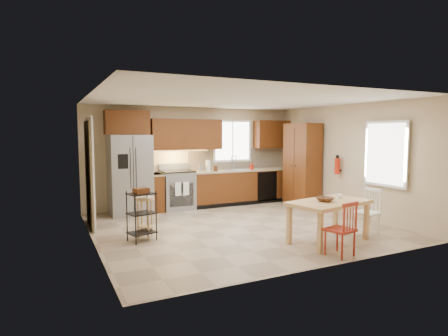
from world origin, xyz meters
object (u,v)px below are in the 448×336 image
dining_table (329,222)px  table_bowl (325,202)px  refrigerator (130,175)px  utility_cart (142,216)px  pantry (302,165)px  chair_white (367,212)px  chair_red (340,229)px  table_jar (339,198)px  fire_extinguisher (337,166)px  range_stove (177,191)px  soap_bottle (252,166)px  bar_stool (145,217)px

dining_table → table_bowl: table_bowl is taller
refrigerator → utility_cart: 2.30m
refrigerator → pantry: pantry is taller
chair_white → table_bowl: bearing=81.1°
chair_red → table_jar: chair_red is taller
refrigerator → table_jar: 4.63m
fire_extinguisher → chair_white: fire_extinguisher is taller
refrigerator → table_bowl: bearing=-55.6°
range_stove → soap_bottle: size_ratio=4.82×
fire_extinguisher → table_bowl: 2.52m
soap_bottle → table_jar: bearing=-94.2°
utility_cart → table_jar: bearing=-39.3°
table_bowl → utility_cart: (-2.79, 1.44, -0.26)m
pantry → chair_red: 3.94m
refrigerator → bar_stool: 2.13m
pantry → bar_stool: (-4.30, -1.13, -0.69)m
refrigerator → chair_red: bearing=-62.5°
fire_extinguisher → utility_cart: 4.66m
soap_bottle → pantry: (0.95, -0.90, 0.05)m
fire_extinguisher → table_jar: (-1.41, -1.62, -0.37)m
table_bowl → chair_red: bearing=-111.9°
soap_bottle → refrigerator: bearing=179.5°
chair_white → bar_stool: bearing=55.4°
pantry → dining_table: (-1.53, -2.75, -0.70)m
pantry → dining_table: 3.23m
dining_table → chair_red: chair_red is taller
table_bowl → bar_stool: 3.16m
soap_bottle → chair_red: 4.44m
range_stove → table_jar: size_ratio=8.31×
dining_table → utility_cart: 3.22m
range_stove → pantry: pantry is taller
table_jar → bar_stool: (-3.09, 1.54, -0.37)m
refrigerator → dining_table: bearing=-54.7°
pantry → bar_stool: 4.50m
utility_cart → bar_stool: bearing=45.0°
pantry → utility_cart: 4.64m
chair_red → soap_bottle: bearing=66.2°
chair_red → bar_stool: size_ratio=1.16×
refrigerator → fire_extinguisher: (4.33, -1.98, 0.19)m
pantry → range_stove: bearing=161.7°
pantry → fire_extinguisher: 1.07m
range_stove → chair_red: size_ratio=1.10×
soap_bottle → table_bowl: (-0.66, -3.65, -0.29)m
utility_cart → chair_red: bearing=-55.9°
refrigerator → soap_bottle: refrigerator is taller
refrigerator → chair_white: size_ratio=2.18×
fire_extinguisher → range_stove: bearing=147.4°
pantry → dining_table: size_ratio=1.48×
table_jar → chair_red: bearing=-131.8°
chair_white → table_jar: 0.71m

